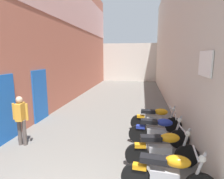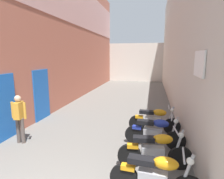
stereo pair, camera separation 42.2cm
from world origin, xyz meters
name	(u,v)px [view 1 (the left image)]	position (x,y,z in m)	size (l,w,h in m)	color
ground_plane	(113,110)	(0.00, 7.63, 0.00)	(35.26, 35.26, 0.00)	#66635E
building_left	(68,32)	(-3.11, 9.59, 4.21)	(0.45, 19.26, 8.36)	#B76651
building_right	(173,37)	(3.12, 9.63, 3.83)	(0.45, 19.26, 7.67)	beige
building_far_end	(130,62)	(0.00, 20.26, 2.07)	(8.84, 2.00, 4.15)	beige
motorcycle_nearest	(168,173)	(1.98, 1.73, 0.50)	(1.85, 0.58, 1.04)	black
motorcycle_second	(162,148)	(1.98, 2.77, 0.50)	(1.85, 0.58, 1.04)	black
motorcycle_third	(159,131)	(1.98, 3.91, 0.50)	(1.85, 0.58, 1.04)	black
motorcycle_fourth	(156,119)	(1.98, 5.03, 0.50)	(1.85, 0.58, 1.04)	black
pedestrian_mid_alley	(21,117)	(-2.25, 3.30, 0.92)	(0.52, 0.37, 1.57)	#564C47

